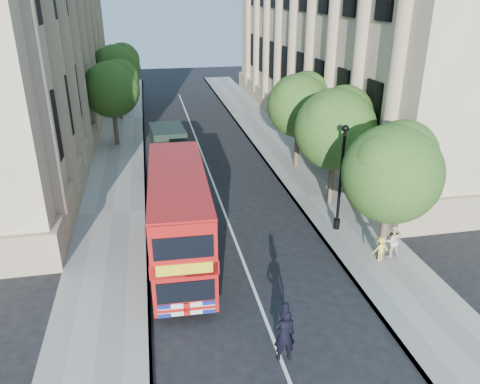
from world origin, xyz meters
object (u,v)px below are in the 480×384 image
police_constable (284,335)px  woman_pedestrian (392,241)px  lamp_post (340,183)px  double_decker_bus (179,216)px  box_van (170,153)px

police_constable → woman_pedestrian: (6.25, 4.96, -0.08)m
police_constable → woman_pedestrian: bearing=-142.2°
lamp_post → woman_pedestrian: bearing=-65.1°
double_decker_bus → police_constable: double_decker_bus is taller
box_van → police_constable: (2.48, -17.15, -0.44)m
double_decker_bus → woman_pedestrian: (8.93, -1.53, -1.32)m
lamp_post → double_decker_bus: 7.72m
woman_pedestrian → box_van: bearing=-51.5°
police_constable → lamp_post: bearing=-122.8°
lamp_post → police_constable: (-4.92, -7.82, -1.57)m
double_decker_bus → woman_pedestrian: bearing=-7.8°
lamp_post → double_decker_bus: size_ratio=0.60×
lamp_post → box_van: size_ratio=1.02×
police_constable → woman_pedestrian: police_constable is taller
woman_pedestrian → lamp_post: bearing=-62.1°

